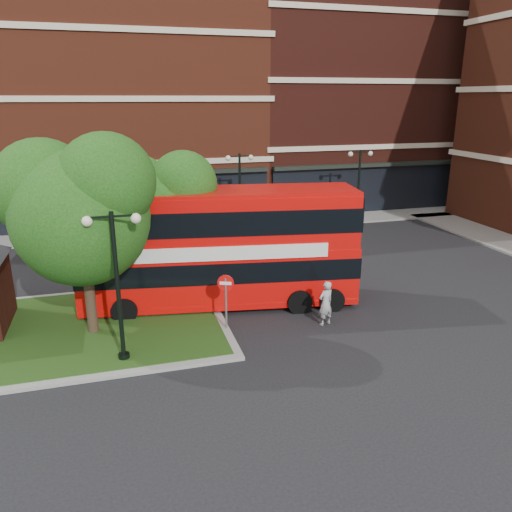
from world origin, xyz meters
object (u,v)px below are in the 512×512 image
object	(u,v)px
woman	(326,303)
car_silver	(195,219)
bus	(219,240)
car_white	(295,213)

from	to	relation	value
woman	car_silver	size ratio (longest dim) A/B	0.38
woman	bus	bearing A→B (deg)	-59.00
car_silver	car_white	bearing A→B (deg)	-85.09
woman	car_white	world-z (taller)	woman
woman	car_silver	distance (m)	15.19
car_silver	car_white	distance (m)	6.74
bus	woman	bearing A→B (deg)	-32.61
bus	woman	distance (m)	4.90
bus	car_silver	distance (m)	12.20
car_silver	car_white	world-z (taller)	car_silver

